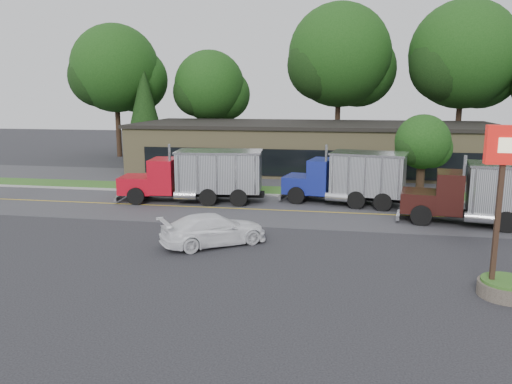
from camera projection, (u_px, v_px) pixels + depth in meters
ground at (229, 257)px, 21.67m from camera, size 140.00×140.00×0.00m
road at (263, 210)px, 30.36m from camera, size 60.00×8.00×0.02m
center_line at (263, 210)px, 30.36m from camera, size 60.00×0.12×0.01m
curb at (272, 196)px, 34.42m from camera, size 60.00×0.30×0.12m
grass_verge at (276, 191)px, 36.16m from camera, size 60.00×3.40×0.03m
far_parking at (284, 180)px, 40.99m from camera, size 60.00×7.00×0.02m
strip_mall at (313, 148)px, 46.05m from camera, size 32.00×12.00×4.00m
bilo_sign at (511, 241)px, 17.07m from camera, size 2.20×1.90×5.95m
tree_far_a at (117, 73)px, 54.29m from camera, size 10.06×9.47×14.35m
tree_far_b at (211, 89)px, 54.84m from camera, size 8.15×7.67×11.63m
tree_far_c at (341, 60)px, 51.92m from camera, size 11.34×10.67×16.17m
tree_far_d at (465, 60)px, 48.94m from camera, size 11.18×10.52×15.94m
evergreen_left at (144, 107)px, 52.29m from camera, size 4.43×4.43×10.06m
tree_verge at (423, 144)px, 33.80m from camera, size 3.93×3.70×5.60m
dump_truck_red at (200, 175)px, 32.20m from camera, size 9.46×3.50×3.36m
dump_truck_blue at (351, 177)px, 31.49m from camera, size 7.93×3.99×3.36m
dump_truck_maroon at (492, 193)px, 26.33m from camera, size 8.46×3.83×3.36m
rally_car at (214, 229)px, 23.29m from camera, size 5.26×4.57×1.45m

